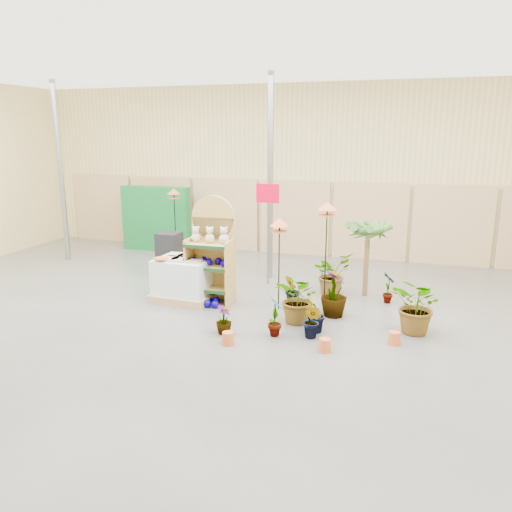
{
  "coord_description": "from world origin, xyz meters",
  "views": [
    {
      "loc": [
        3.01,
        -7.13,
        3.24
      ],
      "look_at": [
        0.3,
        1.5,
        1.0
      ],
      "focal_mm": 35.0,
      "sensor_mm": 36.0,
      "label": 1
    }
  ],
  "objects_px": {
    "bird_table_front": "(279,225)",
    "potted_plant_2": "(299,299)",
    "display_shelf": "(212,253)",
    "pallet_stack": "(185,279)"
  },
  "relations": [
    {
      "from": "display_shelf",
      "to": "bird_table_front",
      "type": "bearing_deg",
      "value": -7.99
    },
    {
      "from": "bird_table_front",
      "to": "potted_plant_2",
      "type": "height_order",
      "value": "bird_table_front"
    },
    {
      "from": "pallet_stack",
      "to": "potted_plant_2",
      "type": "relative_size",
      "value": 1.39
    },
    {
      "from": "pallet_stack",
      "to": "potted_plant_2",
      "type": "xyz_separation_m",
      "value": [
        2.45,
        -0.58,
        0.02
      ]
    },
    {
      "from": "display_shelf",
      "to": "pallet_stack",
      "type": "relative_size",
      "value": 1.69
    },
    {
      "from": "pallet_stack",
      "to": "bird_table_front",
      "type": "height_order",
      "value": "bird_table_front"
    },
    {
      "from": "display_shelf",
      "to": "potted_plant_2",
      "type": "bearing_deg",
      "value": -22.26
    },
    {
      "from": "pallet_stack",
      "to": "display_shelf",
      "type": "bearing_deg",
      "value": 16.62
    },
    {
      "from": "pallet_stack",
      "to": "potted_plant_2",
      "type": "bearing_deg",
      "value": -10.04
    },
    {
      "from": "display_shelf",
      "to": "potted_plant_2",
      "type": "relative_size",
      "value": 2.34
    }
  ]
}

